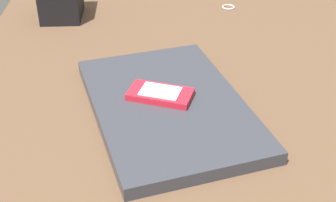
{
  "coord_description": "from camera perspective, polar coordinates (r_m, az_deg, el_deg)",
  "views": [
    {
      "loc": [
        -51.24,
        6.28,
        44.72
      ],
      "look_at": [
        9.79,
        4.09,
        5.0
      ],
      "focal_mm": 50.84,
      "sensor_mm": 36.0,
      "label": 1
    }
  ],
  "objects": [
    {
      "name": "cell_phone_on_laptop",
      "position": [
        0.73,
        -0.93,
        0.84
      ],
      "size": [
        7.96,
        10.87,
        1.18
      ],
      "color": "red",
      "rests_on": "laptop_closed"
    },
    {
      "name": "laptop_closed",
      "position": [
        0.73,
        -0.0,
        -0.64
      ],
      "size": [
        38.6,
        30.69,
        2.05
      ],
      "primitive_type": "cube",
      "rotation": [
        0.0,
        0.0,
        0.28
      ],
      "color": "#33353D",
      "rests_on": "desk_surface"
    },
    {
      "name": "desk_surface",
      "position": [
        0.67,
        3.81,
        -6.99
      ],
      "size": [
        120.0,
        80.0,
        3.0
      ],
      "primitive_type": "cube",
      "color": "brown",
      "rests_on": "ground"
    },
    {
      "name": "key_ring",
      "position": [
        1.13,
        7.25,
        11.12
      ],
      "size": [
        2.96,
        2.96,
        0.36
      ],
      "primitive_type": "torus",
      "color": "silver",
      "rests_on": "desk_surface"
    }
  ]
}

